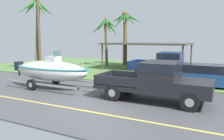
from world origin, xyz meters
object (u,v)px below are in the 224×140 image
at_px(palm_tree_near_right, 125,25).
at_px(utility_pole, 38,22).
at_px(pickup_truck_towing, 160,80).
at_px(boat_on_trailer, 50,71).
at_px(carport_awning, 148,44).
at_px(parked_sedan_far, 207,76).
at_px(palm_tree_far_left, 106,29).
at_px(parked_pickup_background, 170,64).
at_px(palm_tree_near_left, 36,16).

distance_m(palm_tree_near_right, utility_pole, 9.22).
distance_m(pickup_truck_towing, palm_tree_near_right, 14.58).
relative_size(boat_on_trailer, utility_pole, 0.76).
bearing_deg(carport_awning, pickup_truck_towing, -69.13).
height_order(boat_on_trailer, utility_pole, utility_pole).
xyz_separation_m(pickup_truck_towing, parked_sedan_far, (1.77, 4.57, -0.38)).
relative_size(parked_sedan_far, palm_tree_far_left, 0.91).
xyz_separation_m(boat_on_trailer, utility_pole, (-5.02, 4.23, 3.33)).
bearing_deg(pickup_truck_towing, parked_pickup_background, 98.68).
bearing_deg(palm_tree_near_right, palm_tree_far_left, -125.38).
height_order(parked_pickup_background, parked_sedan_far, parked_pickup_background).
height_order(parked_sedan_far, utility_pole, utility_pole).
bearing_deg(boat_on_trailer, palm_tree_near_left, 140.68).
height_order(palm_tree_near_right, palm_tree_far_left, palm_tree_near_right).
bearing_deg(palm_tree_near_left, carport_awning, 35.69).
distance_m(pickup_truck_towing, utility_pole, 12.89).
height_order(parked_sedan_far, carport_awning, carport_awning).
distance_m(boat_on_trailer, utility_pole, 7.36).
distance_m(parked_pickup_background, palm_tree_far_left, 8.79).
xyz_separation_m(parked_pickup_background, palm_tree_near_left, (-11.13, -2.29, 3.84)).
bearing_deg(palm_tree_near_left, palm_tree_far_left, 58.23).
distance_m(parked_pickup_background, palm_tree_near_left, 12.00).
bearing_deg(parked_sedan_far, carport_awning, 134.62).
bearing_deg(palm_tree_near_left, parked_sedan_far, 0.39).
relative_size(palm_tree_near_right, utility_pole, 0.69).
xyz_separation_m(palm_tree_near_right, palm_tree_far_left, (-1.36, -1.91, -0.44)).
relative_size(carport_awning, utility_pole, 0.92).
bearing_deg(palm_tree_near_right, pickup_truck_towing, -59.63).
xyz_separation_m(palm_tree_far_left, utility_pole, (-3.18, -6.11, 0.45)).
height_order(pickup_truck_towing, parked_sedan_far, pickup_truck_towing).
distance_m(parked_pickup_background, utility_pole, 11.47).
relative_size(parked_sedan_far, utility_pole, 0.54).
relative_size(boat_on_trailer, palm_tree_near_right, 1.09).
xyz_separation_m(palm_tree_near_right, utility_pole, (-4.54, -8.02, 0.01)).
relative_size(palm_tree_near_right, palm_tree_far_left, 1.17).
relative_size(parked_pickup_background, utility_pole, 0.68).
bearing_deg(parked_pickup_background, palm_tree_far_left, 154.53).
bearing_deg(parked_sedan_far, palm_tree_near_right, 139.36).
bearing_deg(utility_pole, pickup_truck_towing, -19.84).
distance_m(palm_tree_near_left, palm_tree_near_right, 9.25).
xyz_separation_m(parked_sedan_far, palm_tree_near_left, (-13.94, -0.09, 4.22)).
bearing_deg(boat_on_trailer, parked_pickup_background, 50.06).
relative_size(boat_on_trailer, palm_tree_far_left, 1.27).
distance_m(boat_on_trailer, palm_tree_near_right, 12.70).
distance_m(carport_awning, palm_tree_near_right, 4.20).
height_order(parked_sedan_far, palm_tree_far_left, palm_tree_far_left).
relative_size(pickup_truck_towing, palm_tree_far_left, 1.11).
relative_size(pickup_truck_towing, parked_pickup_background, 0.97).
height_order(parked_sedan_far, palm_tree_near_left, palm_tree_near_left).
relative_size(carport_awning, palm_tree_far_left, 1.55).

